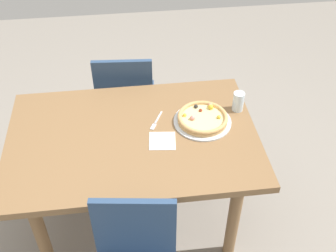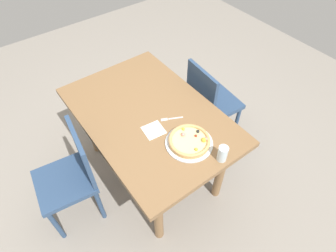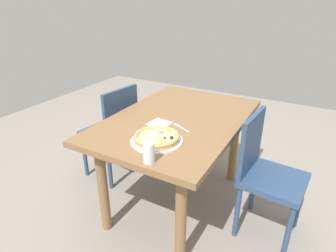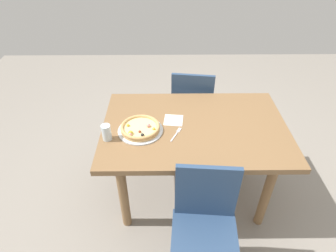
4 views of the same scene
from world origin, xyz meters
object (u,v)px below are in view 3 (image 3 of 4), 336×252
at_px(pizza, 157,137).
at_px(chair_near, 265,172).
at_px(fork, 180,127).
at_px(drinking_glass, 149,153).
at_px(chair_far, 113,129).
at_px(plate, 157,141).
at_px(dining_table, 177,130).
at_px(napkin, 159,123).

bearing_deg(pizza, chair_near, -55.51).
distance_m(fork, drinking_glass, 0.49).
height_order(chair_near, drinking_glass, chair_near).
bearing_deg(fork, chair_near, -138.60).
xyz_separation_m(chair_far, drinking_glass, (-0.66, -0.82, 0.33)).
bearing_deg(drinking_glass, pizza, 21.05).
height_order(chair_far, plate, chair_far).
bearing_deg(fork, dining_table, -29.81).
height_order(chair_far, fork, chair_far).
bearing_deg(drinking_glass, chair_near, -39.14).
relative_size(plate, drinking_glass, 2.78).
height_order(plate, fork, plate).
xyz_separation_m(chair_far, napkin, (-0.20, -0.60, 0.27)).
xyz_separation_m(dining_table, pizza, (-0.40, -0.06, 0.13)).
height_order(chair_near, chair_far, same).
xyz_separation_m(chair_near, fork, (-0.16, 0.57, 0.27)).
relative_size(dining_table, chair_far, 1.53).
distance_m(chair_near, chair_far, 1.34).
relative_size(dining_table, napkin, 9.72).
bearing_deg(fork, napkin, 32.72).
distance_m(plate, pizza, 0.03).
height_order(pizza, napkin, pizza).
bearing_deg(napkin, dining_table, -22.54).
bearing_deg(chair_near, napkin, -71.99).
relative_size(drinking_glass, napkin, 0.84).
bearing_deg(napkin, chair_near, -76.58).
bearing_deg(plate, pizza, -102.29).
distance_m(chair_near, fork, 0.65).
bearing_deg(chair_near, plate, -51.01).
distance_m(pizza, drinking_glass, 0.24).
xyz_separation_m(pizza, drinking_glass, (-0.22, -0.09, 0.03)).
bearing_deg(fork, plate, 108.96).
bearing_deg(chair_near, dining_table, -83.80).
relative_size(plate, fork, 2.09).
height_order(dining_table, pizza, pizza).
relative_size(fork, drinking_glass, 1.33).
bearing_deg(fork, drinking_glass, 122.59).
bearing_deg(plate, chair_near, -55.59).
relative_size(chair_near, drinking_glass, 7.59).
height_order(chair_far, drinking_glass, chair_far).
xyz_separation_m(chair_near, napkin, (-0.17, 0.73, 0.27)).
bearing_deg(dining_table, fork, -145.96).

